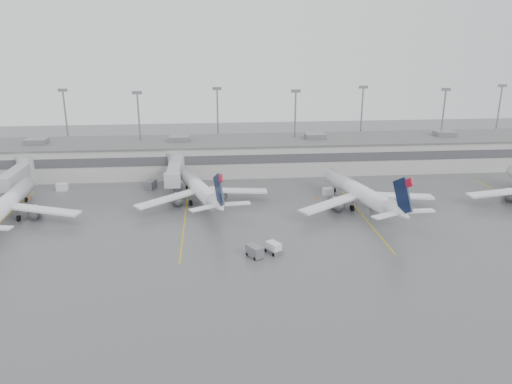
{
  "coord_description": "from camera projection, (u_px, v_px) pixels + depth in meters",
  "views": [
    {
      "loc": [
        -12.08,
        -67.76,
        34.79
      ],
      "look_at": [
        -3.57,
        24.0,
        5.0
      ],
      "focal_mm": 35.0,
      "sensor_mm": 36.0,
      "label": 1
    }
  ],
  "objects": [
    {
      "name": "light_masts",
      "position": [
        256.0,
        121.0,
        132.66
      ],
      "size": [
        142.4,
        8.0,
        20.6
      ],
      "color": "gray",
      "rests_on": "ground"
    },
    {
      "name": "baggage_cart",
      "position": [
        255.0,
        251.0,
        80.33
      ],
      "size": [
        2.94,
        3.37,
        1.88
      ],
      "rotation": [
        0.0,
        0.0,
        0.54
      ],
      "color": "slate",
      "rests_on": "ground"
    },
    {
      "name": "cone_c",
      "position": [
        317.0,
        197.0,
        108.34
      ],
      "size": [
        0.41,
        0.41,
        0.66
      ],
      "primitive_type": "cone",
      "color": "#ED4E04",
      "rests_on": "ground"
    },
    {
      "name": "terminal",
      "position": [
        258.0,
        155.0,
        129.61
      ],
      "size": [
        152.0,
        17.0,
        9.45
      ],
      "color": "#ACACA7",
      "rests_on": "ground"
    },
    {
      "name": "cone_d",
      "position": [
        491.0,
        193.0,
        111.4
      ],
      "size": [
        0.42,
        0.42,
        0.66
      ],
      "primitive_type": "cone",
      "color": "#ED4E04",
      "rests_on": "ground"
    },
    {
      "name": "jet_bridge_left",
      "position": [
        20.0,
        174.0,
        113.22
      ],
      "size": [
        4.0,
        17.2,
        7.0
      ],
      "color": "#9FA2A4",
      "rests_on": "ground"
    },
    {
      "name": "jet_mid_left",
      "position": [
        200.0,
        189.0,
        104.82
      ],
      "size": [
        27.31,
        31.09,
        10.36
      ],
      "rotation": [
        0.0,
        0.0,
        0.3
      ],
      "color": "white",
      "rests_on": "ground"
    },
    {
      "name": "stand_markings",
      "position": [
        274.0,
        215.0,
        98.7
      ],
      "size": [
        105.25,
        40.0,
        0.01
      ],
      "color": "gold",
      "rests_on": "ground"
    },
    {
      "name": "jet_mid_right",
      "position": [
        362.0,
        193.0,
        101.48
      ],
      "size": [
        29.32,
        33.25,
        10.93
      ],
      "rotation": [
        0.0,
        0.0,
        0.24
      ],
      "color": "white",
      "rests_on": "ground"
    },
    {
      "name": "jet_far_left",
      "position": [
        5.0,
        204.0,
        95.07
      ],
      "size": [
        29.2,
        32.73,
        10.59
      ],
      "rotation": [
        0.0,
        0.0,
        0.02
      ],
      "color": "white",
      "rests_on": "ground"
    },
    {
      "name": "gse_loader",
      "position": [
        151.0,
        185.0,
        115.27
      ],
      "size": [
        2.79,
        3.54,
        1.94
      ],
      "primitive_type": "cube",
      "rotation": [
        0.0,
        0.0,
        -0.31
      ],
      "color": "slate",
      "rests_on": "ground"
    },
    {
      "name": "ground",
      "position": [
        294.0,
        271.0,
        75.96
      ],
      "size": [
        260.0,
        260.0,
        0.0
      ],
      "primitive_type": "plane",
      "color": "#515154",
      "rests_on": "ground"
    },
    {
      "name": "jet_bridge_right",
      "position": [
        175.0,
        170.0,
        116.29
      ],
      "size": [
        4.0,
        17.2,
        7.0
      ],
      "color": "#9FA2A4",
      "rests_on": "ground"
    },
    {
      "name": "gse_uld_a",
      "position": [
        62.0,
        187.0,
        113.91
      ],
      "size": [
        2.41,
        1.62,
        1.69
      ],
      "primitive_type": "cube",
      "rotation": [
        0.0,
        0.0,
        -0.01
      ],
      "color": "silver",
      "rests_on": "ground"
    },
    {
      "name": "gse_uld_b",
      "position": [
        215.0,
        190.0,
        111.78
      ],
      "size": [
        2.45,
        1.91,
        1.54
      ],
      "primitive_type": "cube",
      "rotation": [
        0.0,
        0.0,
        0.23
      ],
      "color": "silver",
      "rests_on": "ground"
    },
    {
      "name": "baggage_tug",
      "position": [
        274.0,
        249.0,
        81.82
      ],
      "size": [
        2.99,
        3.38,
        1.86
      ],
      "rotation": [
        0.0,
        0.0,
        0.54
      ],
      "color": "silver",
      "rests_on": "ground"
    },
    {
      "name": "cone_b",
      "position": [
        155.0,
        203.0,
        104.97
      ],
      "size": [
        0.41,
        0.41,
        0.65
      ],
      "primitive_type": "cone",
      "color": "#ED4E04",
      "rests_on": "ground"
    },
    {
      "name": "cone_a",
      "position": [
        29.0,
        198.0,
        107.65
      ],
      "size": [
        0.44,
        0.44,
        0.7
      ],
      "primitive_type": "cone",
      "color": "#ED4E04",
      "rests_on": "ground"
    },
    {
      "name": "gse_uld_c",
      "position": [
        328.0,
        191.0,
        110.96
      ],
      "size": [
        2.5,
        1.99,
        1.56
      ],
      "primitive_type": "cube",
      "rotation": [
        0.0,
        0.0,
        0.26
      ],
      "color": "silver",
      "rests_on": "ground"
    }
  ]
}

